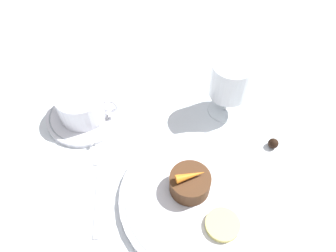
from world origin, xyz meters
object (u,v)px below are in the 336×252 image
at_px(coffee_cup, 82,104).
at_px(fork, 99,175).
at_px(dessert_cake, 190,185).
at_px(wine_glass, 230,82).
at_px(dinner_plate, 198,197).

height_order(coffee_cup, fork, coffee_cup).
xyz_separation_m(fork, dessert_cake, (0.17, -0.02, 0.03)).
distance_m(wine_glass, dessert_cake, 0.22).
xyz_separation_m(coffee_cup, wine_glass, (0.29, 0.05, 0.04)).
xyz_separation_m(coffee_cup, dessert_cake, (0.22, -0.16, -0.01)).
relative_size(coffee_cup, wine_glass, 0.97).
height_order(coffee_cup, wine_glass, wine_glass).
height_order(dinner_plate, wine_glass, wine_glass).
height_order(coffee_cup, dessert_cake, coffee_cup).
relative_size(coffee_cup, fork, 0.65).
bearing_deg(wine_glass, coffee_cup, -170.90).
bearing_deg(coffee_cup, wine_glass, 9.10).
distance_m(coffee_cup, fork, 0.15).
xyz_separation_m(coffee_cup, fork, (0.06, -0.14, -0.04)).
height_order(dinner_plate, dessert_cake, dessert_cake).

